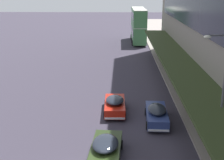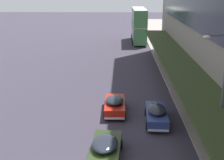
{
  "view_description": "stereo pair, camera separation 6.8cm",
  "coord_description": "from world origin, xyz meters",
  "px_view_note": "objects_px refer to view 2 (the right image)",
  "views": [
    {
      "loc": [
        0.89,
        -14.85,
        10.55
      ],
      "look_at": [
        0.11,
        13.09,
        2.13
      ],
      "focal_mm": 50.0,
      "sensor_mm": 36.0,
      "label": 1
    },
    {
      "loc": [
        0.96,
        -14.85,
        10.55
      ],
      "look_at": [
        0.11,
        13.09,
        2.13
      ],
      "focal_mm": 50.0,
      "sensor_mm": 36.0,
      "label": 2
    }
  ],
  "objects_px": {
    "sedan_lead_mid": "(105,149)",
    "street_lamp": "(220,91)",
    "sedan_far_back": "(115,105)",
    "fire_hydrant": "(182,96)",
    "transit_bus_kerbside_front": "(139,24)",
    "sedan_trailing_mid": "(157,114)"
  },
  "relations": [
    {
      "from": "sedan_trailing_mid",
      "to": "street_lamp",
      "type": "distance_m",
      "value": 7.63
    },
    {
      "from": "transit_bus_kerbside_front",
      "to": "sedan_trailing_mid",
      "type": "height_order",
      "value": "transit_bus_kerbside_front"
    },
    {
      "from": "sedan_lead_mid",
      "to": "street_lamp",
      "type": "xyz_separation_m",
      "value": [
        6.74,
        -0.09,
        3.92
      ]
    },
    {
      "from": "sedan_far_back",
      "to": "sedan_trailing_mid",
      "type": "bearing_deg",
      "value": -30.16
    },
    {
      "from": "sedan_trailing_mid",
      "to": "street_lamp",
      "type": "height_order",
      "value": "street_lamp"
    },
    {
      "from": "street_lamp",
      "to": "fire_hydrant",
      "type": "xyz_separation_m",
      "value": [
        0.03,
        10.84,
        -4.19
      ]
    },
    {
      "from": "sedan_trailing_mid",
      "to": "fire_hydrant",
      "type": "bearing_deg",
      "value": 59.32
    },
    {
      "from": "fire_hydrant",
      "to": "transit_bus_kerbside_front",
      "type": "bearing_deg",
      "value": 94.36
    },
    {
      "from": "transit_bus_kerbside_front",
      "to": "sedan_trailing_mid",
      "type": "distance_m",
      "value": 37.72
    },
    {
      "from": "transit_bus_kerbside_front",
      "to": "sedan_trailing_mid",
      "type": "relative_size",
      "value": 2.39
    },
    {
      "from": "sedan_far_back",
      "to": "street_lamp",
      "type": "distance_m",
      "value": 10.8
    },
    {
      "from": "sedan_far_back",
      "to": "fire_hydrant",
      "type": "height_order",
      "value": "sedan_far_back"
    },
    {
      "from": "transit_bus_kerbside_front",
      "to": "sedan_trailing_mid",
      "type": "xyz_separation_m",
      "value": [
        -0.48,
        -37.61,
        -2.75
      ]
    },
    {
      "from": "transit_bus_kerbside_front",
      "to": "sedan_lead_mid",
      "type": "bearing_deg",
      "value": -95.65
    },
    {
      "from": "street_lamp",
      "to": "fire_hydrant",
      "type": "relative_size",
      "value": 11.28
    },
    {
      "from": "street_lamp",
      "to": "fire_hydrant",
      "type": "bearing_deg",
      "value": 89.83
    },
    {
      "from": "sedan_trailing_mid",
      "to": "fire_hydrant",
      "type": "distance_m",
      "value": 5.81
    },
    {
      "from": "transit_bus_kerbside_front",
      "to": "sedan_lead_mid",
      "type": "distance_m",
      "value": 43.67
    },
    {
      "from": "transit_bus_kerbside_front",
      "to": "sedan_far_back",
      "type": "bearing_deg",
      "value": -96.2
    },
    {
      "from": "sedan_lead_mid",
      "to": "street_lamp",
      "type": "bearing_deg",
      "value": -0.78
    },
    {
      "from": "transit_bus_kerbside_front",
      "to": "fire_hydrant",
      "type": "bearing_deg",
      "value": -85.64
    },
    {
      "from": "transit_bus_kerbside_front",
      "to": "street_lamp",
      "type": "height_order",
      "value": "street_lamp"
    }
  ]
}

